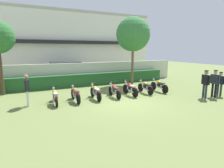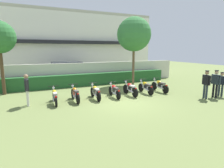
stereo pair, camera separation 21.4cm
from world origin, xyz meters
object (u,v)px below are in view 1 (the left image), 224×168
motorcycle_in_row_3 (114,91)px  officer_1 (215,81)px  motorcycle_in_row_0 (55,96)px  parked_car (67,72)px  motorcycle_in_row_5 (145,87)px  motorcycle_in_row_2 (96,92)px  tree_far_side (133,34)px  inspector_person (27,87)px  officer_0 (206,82)px  motorcycle_in_row_4 (130,89)px  motorcycle_in_row_1 (75,94)px  motorcycle_in_row_6 (159,85)px  officer_2 (220,82)px

motorcycle_in_row_3 → officer_1: (5.82, -2.76, 0.62)m
motorcycle_in_row_0 → motorcycle_in_row_3: (3.70, -0.13, -0.00)m
parked_car → motorcycle_in_row_3: bearing=-81.3°
parked_car → motorcycle_in_row_5: bearing=-64.3°
motorcycle_in_row_2 → motorcycle_in_row_5: size_ratio=1.02×
parked_car → motorcycle_in_row_0: 7.83m
tree_far_side → inspector_person: size_ratio=3.31×
motorcycle_in_row_2 → motorcycle_in_row_3: bearing=-92.3°
inspector_person → officer_0: size_ratio=0.98×
motorcycle_in_row_3 → motorcycle_in_row_4: 1.18m
motorcycle_in_row_0 → motorcycle_in_row_1: size_ratio=0.99×
motorcycle_in_row_1 → motorcycle_in_row_5: motorcycle_in_row_1 is taller
motorcycle_in_row_3 → parked_car: bearing=12.4°
motorcycle_in_row_2 → motorcycle_in_row_5: bearing=-88.5°
parked_car → motorcycle_in_row_1: parked_car is taller
motorcycle_in_row_0 → officer_0: 9.23m
motorcycle_in_row_0 → officer_0: (8.77, -2.80, 0.62)m
motorcycle_in_row_1 → officer_1: size_ratio=1.07×
motorcycle_in_row_4 → officer_1: officer_1 is taller
inspector_person → parked_car: bearing=62.3°
motorcycle_in_row_2 → motorcycle_in_row_4: bearing=-90.3°
parked_car → inspector_person: size_ratio=2.60×
parked_car → motorcycle_in_row_6: parked_car is taller
motorcycle_in_row_5 → motorcycle_in_row_4: bearing=94.6°
motorcycle_in_row_5 → motorcycle_in_row_6: (1.23, -0.00, 0.00)m
motorcycle_in_row_1 → inspector_person: 2.64m
tree_far_side → officer_2: tree_far_side is taller
motorcycle_in_row_2 → motorcycle_in_row_6: 4.97m
inspector_person → officer_2: (11.62, -3.00, -0.11)m
tree_far_side → motorcycle_in_row_6: tree_far_side is taller
motorcycle_in_row_6 → officer_2: (2.83, -2.72, 0.48)m
motorcycle_in_row_2 → parked_car: bearing=2.3°
parked_car → motorcycle_in_row_6: size_ratio=2.31×
motorcycle_in_row_2 → motorcycle_in_row_3: (1.26, -0.09, -0.01)m
officer_0 → parked_car: bearing=-44.7°
tree_far_side → motorcycle_in_row_1: tree_far_side is taller
officer_1 → motorcycle_in_row_6: bearing=-47.3°
motorcycle_in_row_5 → parked_car: bearing=28.5°
officer_0 → officer_2: bearing=-166.3°
motorcycle_in_row_4 → motorcycle_in_row_5: (1.29, 0.06, -0.01)m
motorcycle_in_row_6 → officer_1: (2.12, -2.82, 0.60)m
motorcycle_in_row_0 → motorcycle_in_row_1: 1.17m
motorcycle_in_row_0 → motorcycle_in_row_4: 4.88m
motorcycle_in_row_4 → motorcycle_in_row_6: (2.52, 0.06, -0.01)m
tree_far_side → officer_1: size_ratio=3.27×
officer_0 → officer_2: size_ratio=1.11×
motorcycle_in_row_6 → inspector_person: 8.82m
motorcycle_in_row_5 → tree_far_side: bearing=-15.0°
motorcycle_in_row_4 → inspector_person: (-6.28, 0.34, 0.58)m
tree_far_side → inspector_person: (-8.58, -3.08, -3.26)m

